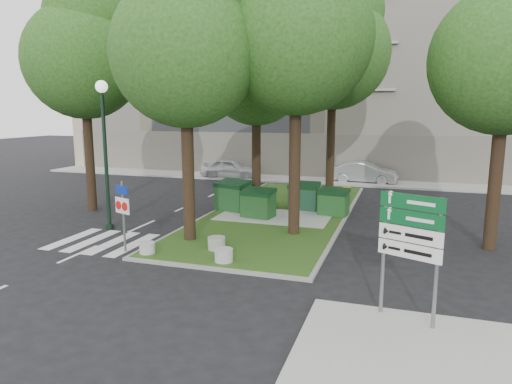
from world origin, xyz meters
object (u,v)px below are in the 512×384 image
at_px(tree_median_near_right, 300,22).
at_px(bollard_right, 224,255).
at_px(dumpster_a, 233,196).
at_px(dumpster_d, 334,202).
at_px(litter_bin, 346,193).
at_px(car_white, 230,169).
at_px(directional_sign, 411,238).
at_px(tree_median_near_left, 188,38).
at_px(bollard_mid, 217,243).
at_px(dumpster_b, 258,203).
at_px(tree_median_far, 336,42).
at_px(dumpster_c, 304,196).
at_px(tree_street_left, 85,49).
at_px(tree_street_right, 511,45).
at_px(car_silver, 365,173).
at_px(traffic_sign_pole, 123,207).
at_px(street_lamp, 104,137).
at_px(bollard_left, 147,248).
at_px(tree_median_mid, 258,65).

xyz_separation_m(tree_median_near_right, bollard_right, (-1.42, -4.06, -7.66)).
xyz_separation_m(dumpster_a, dumpster_d, (4.75, 0.48, -0.11)).
distance_m(litter_bin, car_white, 10.85).
relative_size(bollard_right, directional_sign, 0.20).
height_order(tree_median_near_left, bollard_mid, tree_median_near_left).
height_order(dumpster_b, bollard_right, dumpster_b).
bearing_deg(directional_sign, tree_median_far, 128.72).
relative_size(tree_median_near_left, dumpster_c, 7.12).
bearing_deg(dumpster_d, tree_street_left, -161.38).
distance_m(tree_street_right, bollard_right, 11.66).
distance_m(tree_street_right, dumpster_c, 10.60).
bearing_deg(dumpster_d, tree_median_near_right, -96.04).
xyz_separation_m(dumpster_b, bollard_right, (0.82, -6.16, -0.42)).
distance_m(tree_median_near_right, directional_sign, 9.74).
bearing_deg(dumpster_a, car_silver, 80.88).
bearing_deg(traffic_sign_pole, directional_sign, 5.16).
bearing_deg(tree_street_right, car_silver, 112.16).
relative_size(litter_bin, street_lamp, 0.12).
distance_m(tree_median_far, dumpster_c, 8.22).
height_order(bollard_mid, street_lamp, street_lamp).
bearing_deg(tree_median_far, traffic_sign_pole, -115.51).
xyz_separation_m(dumpster_a, car_white, (-4.12, 10.29, -0.10)).
distance_m(dumpster_a, dumpster_b, 1.91).
relative_size(bollard_left, traffic_sign_pole, 0.21).
bearing_deg(directional_sign, car_silver, 120.59).
xyz_separation_m(bollard_right, traffic_sign_pole, (-3.79, 0.23, 1.27)).
xyz_separation_m(tree_median_near_left, directional_sign, (7.59, -4.56, -5.25)).
bearing_deg(bollard_left, directional_sign, -16.80).
height_order(tree_median_near_left, street_lamp, tree_median_near_left).
bearing_deg(dumpster_d, dumpster_a, -166.14).
relative_size(tree_street_right, dumpster_a, 5.57).
height_order(dumpster_a, dumpster_c, dumpster_a).
distance_m(tree_street_right, car_white, 20.75).
bearing_deg(directional_sign, dumpster_a, 152.51).
height_order(tree_median_near_right, tree_street_left, tree_median_near_right).
bearing_deg(tree_median_near_right, bollard_left, -135.90).
height_order(tree_median_mid, bollard_left, tree_median_mid).
height_order(tree_median_near_right, dumpster_b, tree_median_near_right).
relative_size(tree_street_left, street_lamp, 1.83).
bearing_deg(directional_sign, bollard_left, -173.56).
xyz_separation_m(tree_median_near_right, dumpster_d, (0.91, 3.63, -7.28)).
bearing_deg(directional_sign, tree_median_mid, 145.91).
bearing_deg(car_silver, tree_street_left, 142.08).
bearing_deg(dumpster_d, tree_median_near_left, -120.03).
bearing_deg(tree_street_left, bollard_mid, -27.95).
xyz_separation_m(street_lamp, directional_sign, (11.71, -5.20, -1.72)).
distance_m(tree_median_far, street_lamp, 12.65).
relative_size(bollard_right, litter_bin, 0.80).
relative_size(tree_median_far, bollard_left, 23.06).
xyz_separation_m(tree_median_near_right, tree_street_right, (7.00, 0.50, -1.00)).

